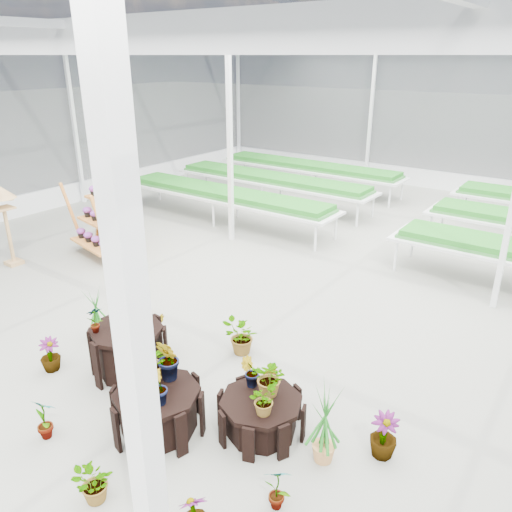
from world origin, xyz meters
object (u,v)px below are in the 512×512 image
Objects in this scene: shelf_rack at (101,221)px; plinth_tall at (129,351)px; plinth_low at (261,415)px; bird_table at (7,226)px; plinth_mid at (158,411)px.

plinth_tall is at bearing -22.79° from shelf_rack.
shelf_rack is at bearing 157.38° from plinth_low.
plinth_tall reaches higher than plinth_low.
bird_table is at bearing -117.00° from shelf_rack.
plinth_low is (1.00, 0.70, -0.05)m from plinth_mid.
plinth_low is at bearing -11.36° from shelf_rack.
plinth_mid is at bearing -145.01° from plinth_low.
plinth_mid is at bearing -21.14° from shelf_rack.
plinth_tall is 0.63× the size of shelf_rack.
plinth_mid is 6.09m from shelf_rack.
plinth_tall is 1.34m from plinth_mid.
plinth_tall is 1.01× the size of plinth_low.
bird_table is at bearing 171.64° from plinth_low.
plinth_tall is 0.59× the size of bird_table.
bird_table reaches higher than shelf_rack.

